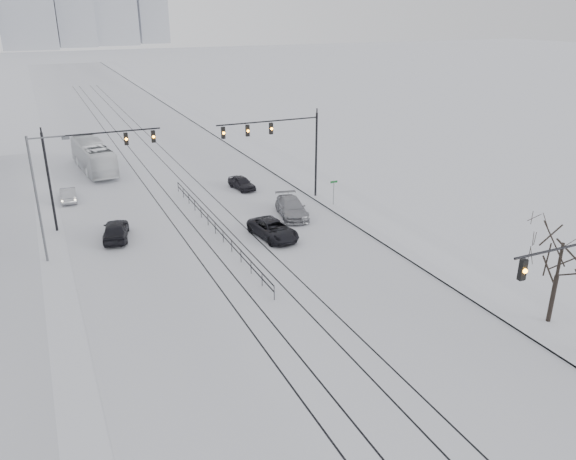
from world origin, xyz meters
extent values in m
cube|color=silver|center=(0.00, 60.00, 0.01)|extent=(22.00, 260.00, 0.02)
cube|color=silver|center=(13.50, 60.00, 0.08)|extent=(5.00, 260.00, 0.16)
cube|color=gray|center=(11.05, 60.00, 0.06)|extent=(0.10, 260.00, 0.12)
cube|color=black|center=(-2.60, 40.00, 0.02)|extent=(0.10, 180.00, 0.01)
cube|color=black|center=(-1.20, 40.00, 0.02)|extent=(0.10, 180.00, 0.01)
cube|color=black|center=(1.20, 40.00, 0.02)|extent=(0.10, 180.00, 0.01)
cube|color=black|center=(2.60, 40.00, 0.02)|extent=(0.10, 180.00, 0.01)
cube|color=#9FA4AF|center=(50.00, 292.00, 20.00)|extent=(14.00, 14.00, 40.00)
cylinder|color=black|center=(9.40, 6.00, 6.60)|extent=(6.00, 0.12, 0.12)
cube|color=black|center=(7.00, 6.00, 5.95)|extent=(0.32, 0.24, 1.00)
sphere|color=orange|center=(7.00, 5.86, 5.95)|extent=(0.22, 0.22, 0.22)
cylinder|color=black|center=(11.50, 35.00, 4.00)|extent=(0.20, 0.20, 8.00)
cylinder|color=black|center=(6.75, 35.00, 7.60)|extent=(9.50, 0.12, 0.12)
cube|color=black|center=(2.60, 35.00, 6.95)|extent=(0.32, 0.24, 1.00)
sphere|color=orange|center=(2.60, 34.86, 6.95)|extent=(0.22, 0.22, 0.22)
cube|color=black|center=(4.80, 35.00, 6.95)|extent=(0.32, 0.24, 1.00)
sphere|color=orange|center=(4.80, 34.86, 6.95)|extent=(0.22, 0.22, 0.22)
cube|color=black|center=(7.00, 35.00, 6.95)|extent=(0.32, 0.24, 1.00)
sphere|color=orange|center=(7.00, 34.86, 6.95)|extent=(0.22, 0.22, 0.22)
cylinder|color=black|center=(-11.50, 36.00, 4.00)|extent=(0.20, 0.20, 8.00)
cylinder|color=black|center=(-7.00, 36.00, 7.60)|extent=(9.00, 0.12, 0.12)
cube|color=black|center=(-3.10, 36.00, 6.95)|extent=(0.32, 0.24, 1.00)
sphere|color=orange|center=(-3.10, 35.86, 6.95)|extent=(0.22, 0.22, 0.22)
cube|color=black|center=(-5.30, 36.00, 6.95)|extent=(0.32, 0.24, 1.00)
sphere|color=orange|center=(-5.30, 35.86, 6.95)|extent=(0.22, 0.22, 0.22)
cylinder|color=#595B60|center=(-12.50, 30.00, 4.50)|extent=(0.16, 0.16, 9.00)
cylinder|color=#595B60|center=(-11.30, 30.00, 8.80)|extent=(2.40, 0.10, 0.10)
cube|color=#595B60|center=(-10.10, 30.00, 8.65)|extent=(0.50, 0.25, 0.18)
cylinder|color=black|center=(13.20, 9.00, 1.50)|extent=(0.26, 0.26, 3.00)
cylinder|color=black|center=(13.20, 9.00, 3.75)|extent=(0.18, 0.18, 2.50)
cube|color=black|center=(0.00, 30.00, 0.95)|extent=(0.06, 24.00, 0.06)
cube|color=black|center=(0.00, 30.00, 0.55)|extent=(0.06, 24.00, 0.06)
cylinder|color=#595B60|center=(11.80, 32.00, 1.20)|extent=(0.06, 0.06, 2.40)
cube|color=#0C4C19|center=(11.80, 32.00, 2.30)|extent=(0.70, 0.04, 0.18)
imported|color=black|center=(-7.37, 32.09, 0.78)|extent=(2.74, 4.85, 1.56)
imported|color=#989A9F|center=(-10.00, 43.50, 0.64)|extent=(1.57, 3.96, 1.28)
imported|color=black|center=(3.86, 27.30, 0.70)|extent=(2.99, 5.33, 1.41)
imported|color=gray|center=(7.23, 31.13, 0.77)|extent=(3.17, 5.62, 1.54)
imported|color=black|center=(5.98, 40.26, 0.64)|extent=(2.07, 3.94, 1.28)
imported|color=white|center=(-6.51, 53.31, 1.60)|extent=(3.74, 11.69, 3.20)
camera|label=1|loc=(-11.87, -10.25, 16.84)|focal=35.00mm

